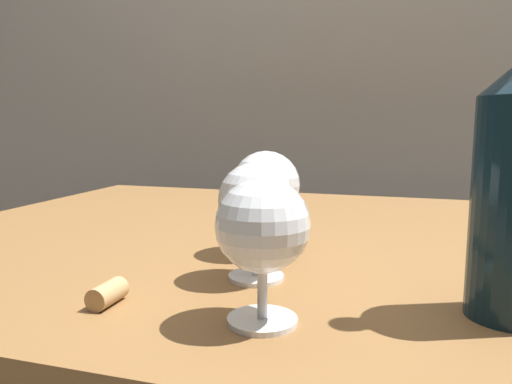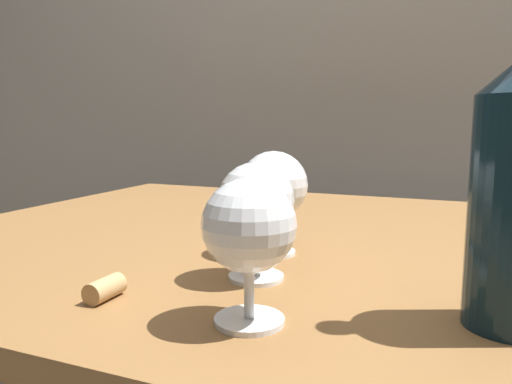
{
  "view_description": "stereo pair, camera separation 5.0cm",
  "coord_description": "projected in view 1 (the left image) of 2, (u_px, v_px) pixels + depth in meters",
  "views": [
    {
      "loc": [
        0.1,
        -0.72,
        0.95
      ],
      "look_at": [
        -0.05,
        -0.22,
        0.87
      ],
      "focal_mm": 34.29,
      "sensor_mm": 36.0,
      "label": 1
    },
    {
      "loc": [
        0.15,
        -0.7,
        0.95
      ],
      "look_at": [
        -0.05,
        -0.22,
        0.87
      ],
      "focal_mm": 34.29,
      "sensor_mm": 36.0,
      "label": 2
    }
  ],
  "objects": [
    {
      "name": "dining_table",
      "position": [
        328.0,
        300.0,
        0.75
      ],
      "size": [
        1.29,
        0.89,
        0.77
      ],
      "color": "brown",
      "rests_on": "ground_plane"
    },
    {
      "name": "wine_glass_amber",
      "position": [
        256.0,
        203.0,
        0.53
      ],
      "size": [
        0.08,
        0.08,
        0.13
      ],
      "color": "white",
      "rests_on": "dining_table"
    },
    {
      "name": "cork",
      "position": [
        107.0,
        294.0,
        0.47
      ],
      "size": [
        0.02,
        0.04,
        0.02
      ],
      "primitive_type": "cylinder",
      "rotation": [
        1.57,
        0.0,
        0.0
      ],
      "color": "tan",
      "rests_on": "dining_table"
    },
    {
      "name": "wine_glass_pinot",
      "position": [
        266.0,
        187.0,
        0.64
      ],
      "size": [
        0.09,
        0.09,
        0.14
      ],
      "color": "white",
      "rests_on": "dining_table"
    },
    {
      "name": "back_wall",
      "position": [
        376.0,
        4.0,
        1.49
      ],
      "size": [
        5.0,
        0.08,
        2.6
      ],
      "primitive_type": "cube",
      "color": "gray",
      "rests_on": "ground_plane"
    },
    {
      "name": "wine_glass_cabernet",
      "position": [
        262.0,
        229.0,
        0.42
      ],
      "size": [
        0.08,
        0.08,
        0.13
      ],
      "color": "white",
      "rests_on": "dining_table"
    }
  ]
}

